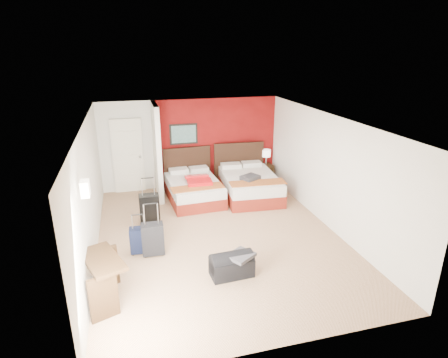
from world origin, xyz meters
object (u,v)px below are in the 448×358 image
object	(u,v)px
table_lamp	(266,157)
suitcase_charcoal	(153,240)
bed_left	(194,190)
suitcase_black	(150,210)
desk	(105,280)
suitcase_navy	(140,241)
duffel_bag	(232,266)
red_suitcase_open	(198,180)
nightstand	(265,173)
bed_right	(250,186)

from	to	relation	value
table_lamp	suitcase_charcoal	size ratio (longest dim) A/B	0.73
bed_left	suitcase_black	bearing A→B (deg)	-141.89
suitcase_black	desk	xyz separation A→B (m)	(-0.89, -2.66, 0.06)
bed_left	suitcase_navy	bearing A→B (deg)	-125.96
suitcase_charcoal	duffel_bag	world-z (taller)	suitcase_charcoal
red_suitcase_open	desk	distance (m)	4.26
red_suitcase_open	table_lamp	size ratio (longest dim) A/B	1.86
suitcase_navy	suitcase_black	bearing A→B (deg)	82.04
nightstand	suitcase_charcoal	distance (m)	4.90
desk	suitcase_navy	bearing A→B (deg)	45.68
bed_left	suitcase_black	size ratio (longest dim) A/B	2.73
suitcase_charcoal	suitcase_navy	world-z (taller)	suitcase_charcoal
duffel_bag	suitcase_charcoal	bearing A→B (deg)	136.65
suitcase_charcoal	suitcase_navy	distance (m)	0.28
suitcase_charcoal	desk	bearing A→B (deg)	-122.54
suitcase_navy	bed_right	bearing A→B (deg)	41.16
suitcase_navy	desk	size ratio (longest dim) A/B	0.53
nightstand	duffel_bag	bearing A→B (deg)	-121.35
nightstand	duffel_bag	xyz separation A→B (m)	(-2.31, -4.40, -0.08)
table_lamp	desk	size ratio (longest dim) A/B	0.47
bed_left	table_lamp	size ratio (longest dim) A/B	4.03
nightstand	desk	bearing A→B (deg)	-137.74
suitcase_charcoal	red_suitcase_open	bearing A→B (deg)	61.81
nightstand	desk	xyz separation A→B (m)	(-4.44, -4.58, 0.13)
table_lamp	nightstand	bearing A→B (deg)	0.00
red_suitcase_open	suitcase_black	distance (m)	1.67
bed_left	suitcase_charcoal	bearing A→B (deg)	-120.29
bed_left	table_lamp	distance (m)	2.53
bed_right	desk	distance (m)	5.11
bed_right	nightstand	size ratio (longest dim) A/B	3.68
red_suitcase_open	duffel_bag	xyz separation A→B (m)	(-0.08, -3.46, -0.41)
bed_left	duffel_bag	xyz separation A→B (m)	(0.02, -3.56, -0.09)
bed_right	duffel_bag	distance (m)	3.74
suitcase_navy	desk	distance (m)	1.51
bed_left	desk	world-z (taller)	desk
bed_right	suitcase_charcoal	distance (m)	3.64
red_suitcase_open	duffel_bag	world-z (taller)	red_suitcase_open
nightstand	suitcase_black	distance (m)	4.04
table_lamp	suitcase_black	bearing A→B (deg)	-151.66
suitcase_navy	bed_left	bearing A→B (deg)	62.12
table_lamp	duffel_bag	world-z (taller)	table_lamp
bed_left	bed_right	bearing A→B (deg)	-8.39
suitcase_black	suitcase_navy	size ratio (longest dim) A/B	1.31
bed_right	nightstand	xyz separation A→B (m)	(0.82, 0.97, -0.03)
bed_right	nightstand	world-z (taller)	bed_right
suitcase_black	duffel_bag	distance (m)	2.78
suitcase_black	bed_right	bearing A→B (deg)	20.51
suitcase_black	suitcase_navy	world-z (taller)	suitcase_black
red_suitcase_open	table_lamp	xyz separation A→B (m)	(2.23, 0.94, 0.17)
nightstand	table_lamp	size ratio (longest dim) A/B	1.19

